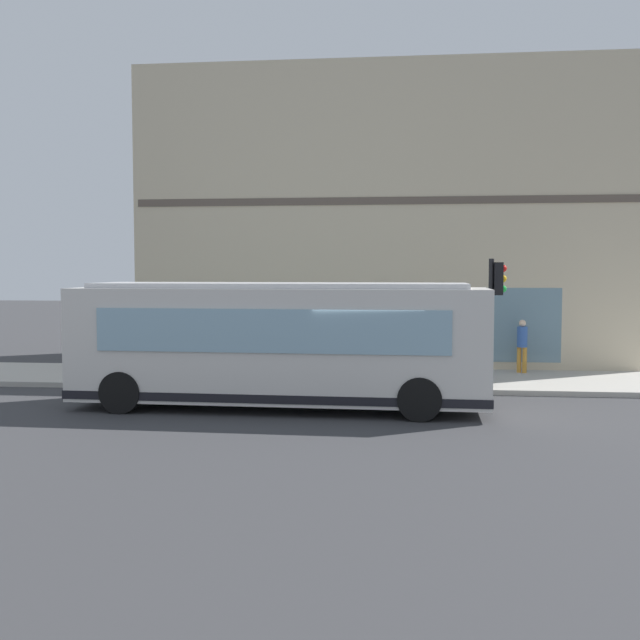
# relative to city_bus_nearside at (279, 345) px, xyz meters

# --- Properties ---
(ground) EXTENTS (120.00, 120.00, 0.00)m
(ground) POSITION_rel_city_bus_nearside_xyz_m (-0.15, -2.23, -1.55)
(ground) COLOR #38383A
(sidewalk_curb) EXTENTS (4.29, 40.00, 0.15)m
(sidewalk_curb) POSITION_rel_city_bus_nearside_xyz_m (4.60, -2.23, -1.48)
(sidewalk_curb) COLOR #B2ADA3
(sidewalk_curb) RESTS_ON ground
(building_corner) EXTENTS (7.10, 16.63, 10.23)m
(building_corner) POSITION_rel_city_bus_nearside_xyz_m (10.26, -2.23, 3.55)
(building_corner) COLOR beige
(building_corner) RESTS_ON ground
(city_bus_nearside) EXTENTS (2.80, 10.10, 3.07)m
(city_bus_nearside) POSITION_rel_city_bus_nearside_xyz_m (0.00, 0.00, 0.00)
(city_bus_nearside) COLOR silver
(city_bus_nearside) RESTS_ON ground
(traffic_light_near_corner) EXTENTS (0.32, 0.49, 3.54)m
(traffic_light_near_corner) POSITION_rel_city_bus_nearside_xyz_m (3.05, -5.53, 1.07)
(traffic_light_near_corner) COLOR black
(traffic_light_near_corner) RESTS_ON sidewalk_curb
(fire_hydrant) EXTENTS (0.35, 0.35, 0.74)m
(fire_hydrant) POSITION_rel_city_bus_nearside_xyz_m (4.13, -2.08, -1.04)
(fire_hydrant) COLOR gold
(fire_hydrant) RESTS_ON sidewalk_curb
(pedestrian_near_hydrant) EXTENTS (0.32, 0.32, 1.59)m
(pedestrian_near_hydrant) POSITION_rel_city_bus_nearside_xyz_m (3.94, 2.07, -0.50)
(pedestrian_near_hydrant) COLOR #3F8C4C
(pedestrian_near_hydrant) RESTS_ON sidewalk_curb
(pedestrian_near_building_entrance) EXTENTS (0.32, 0.32, 1.67)m
(pedestrian_near_building_entrance) POSITION_rel_city_bus_nearside_xyz_m (6.05, -6.72, -0.44)
(pedestrian_near_building_entrance) COLOR gold
(pedestrian_near_building_entrance) RESTS_ON sidewalk_curb
(pedestrian_walking_along_curb) EXTENTS (0.32, 0.32, 1.83)m
(pedestrian_walking_along_curb) POSITION_rel_city_bus_nearside_xyz_m (5.76, 5.00, -0.34)
(pedestrian_walking_along_curb) COLOR #3F8C4C
(pedestrian_walking_along_curb) RESTS_ON sidewalk_curb
(newspaper_vending_box) EXTENTS (0.44, 0.42, 0.90)m
(newspaper_vending_box) POSITION_rel_city_bus_nearside_xyz_m (4.93, 2.50, -0.95)
(newspaper_vending_box) COLOR #197233
(newspaper_vending_box) RESTS_ON sidewalk_curb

